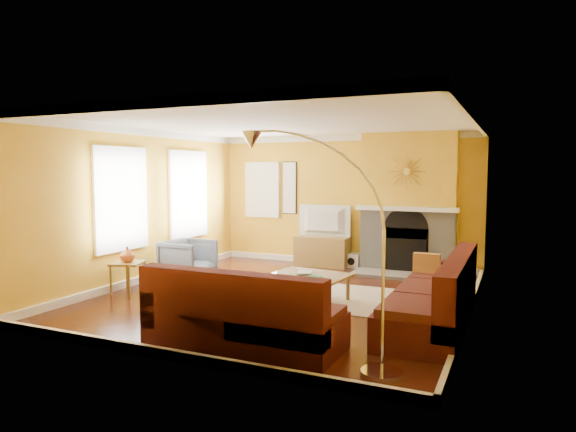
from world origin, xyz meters
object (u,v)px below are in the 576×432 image
at_px(sectional_sofa, 331,287).
at_px(coffee_table, 305,290).
at_px(side_table, 128,278).
at_px(media_console, 322,251).
at_px(armchair, 188,260).
at_px(arc_lamp, 319,250).

bearing_deg(sectional_sofa, coffee_table, 137.09).
relative_size(sectional_sofa, coffee_table, 3.18).
xyz_separation_m(sectional_sofa, side_table, (-3.47, 0.08, -0.19)).
relative_size(media_console, armchair, 1.38).
distance_m(sectional_sofa, arc_lamp, 1.78).
bearing_deg(sectional_sofa, armchair, 157.39).
bearing_deg(coffee_table, sectional_sofa, -42.91).
bearing_deg(side_table, armchair, 77.30).
bearing_deg(arc_lamp, sectional_sofa, 104.91).
bearing_deg(media_console, coffee_table, -74.41).
height_order(media_console, armchair, armchair).
distance_m(sectional_sofa, coffee_table, 0.87).
xyz_separation_m(side_table, arc_lamp, (3.89, -1.65, 0.93)).
relative_size(media_console, arc_lamp, 0.47).
bearing_deg(coffee_table, armchair, 163.59).
xyz_separation_m(media_console, armchair, (-1.72, -2.32, 0.06)).
relative_size(media_console, side_table, 2.18).
xyz_separation_m(armchair, arc_lamp, (3.61, -2.90, 0.81)).
bearing_deg(arc_lamp, coffee_table, 115.71).
height_order(sectional_sofa, side_table, sectional_sofa).
distance_m(side_table, arc_lamp, 4.33).
height_order(coffee_table, media_console, media_console).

